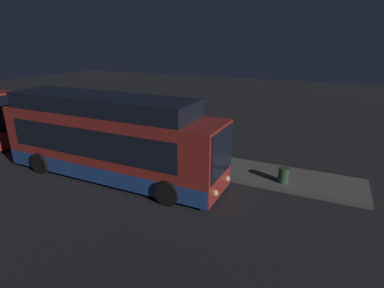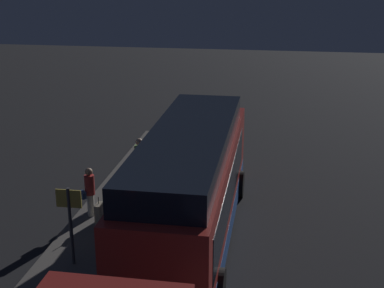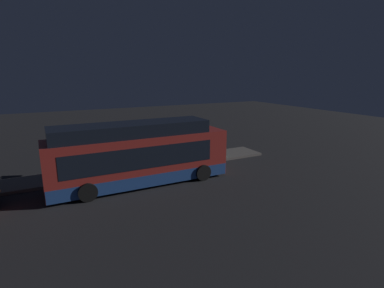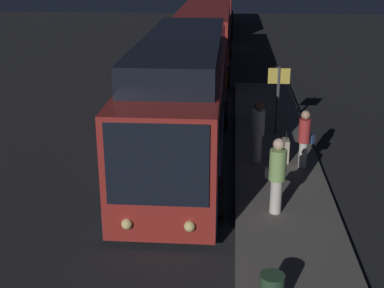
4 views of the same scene
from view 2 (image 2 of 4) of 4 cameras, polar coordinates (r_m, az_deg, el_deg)
The scene contains 9 objects.
ground at distance 17.54m, azimuth 0.15°, elevation -9.22°, with size 80.00×80.00×0.00m, color #232326.
platform at distance 18.11m, azimuth -8.81°, elevation -8.19°, with size 20.00×2.46×0.18m.
bus_lead at distance 16.21m, azimuth -0.08°, elevation -5.04°, with size 10.62×2.72×3.70m.
passenger_boarding at distance 20.27m, azimuth -5.58°, elevation -1.72°, with size 0.65×0.52×1.87m.
passenger_waiting at distance 17.30m, azimuth -7.26°, elevation -5.43°, with size 0.58×0.41×1.85m.
passenger_with_bags at distance 18.05m, azimuth -10.89°, elevation -4.84°, with size 0.57×0.57×1.70m.
suitcase at distance 17.76m, azimuth -9.87°, elevation -7.29°, with size 0.45×0.18×0.91m.
sign_post at distance 15.11m, azimuth -12.89°, elevation -7.47°, with size 0.10×0.72×2.30m.
trash_bin at distance 23.75m, azimuth -2.58°, elevation -0.35°, with size 0.44×0.44×0.65m.
Camera 2 is at (-15.35, -2.46, 8.13)m, focal length 50.00 mm.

